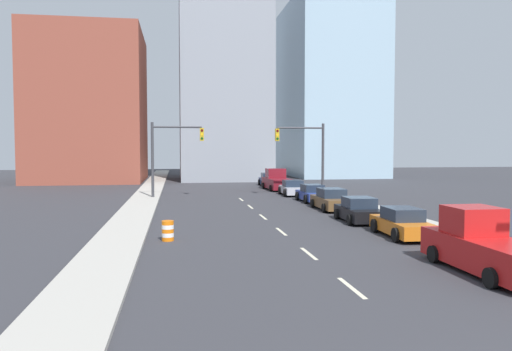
{
  "coord_description": "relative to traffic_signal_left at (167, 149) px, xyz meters",
  "views": [
    {
      "loc": [
        -5.34,
        -5.85,
        4.35
      ],
      "look_at": [
        0.8,
        32.92,
        2.2
      ],
      "focal_mm": 35.0,
      "sensor_mm": 36.0,
      "label": 1
    }
  ],
  "objects": [
    {
      "name": "lane_stripe_at_19m",
      "position": [
        6.19,
        -18.29,
        -4.26
      ],
      "size": [
        0.16,
        2.4,
        0.01
      ],
      "primitive_type": "cube",
      "color": "beige",
      "rests_on": "ground"
    },
    {
      "name": "traffic_signal_right",
      "position": [
        12.65,
        0.0,
        0.0
      ],
      "size": [
        4.52,
        0.35,
        6.57
      ],
      "color": "#38383D",
      "rests_on": "ground"
    },
    {
      "name": "lane_stripe_at_14m",
      "position": [
        6.19,
        -23.81,
        -4.26
      ],
      "size": [
        0.16,
        2.4,
        0.01
      ],
      "primitive_type": "cube",
      "color": "beige",
      "rests_on": "ground"
    },
    {
      "name": "sidewalk_left",
      "position": [
        -1.89,
        7.47,
        -4.18
      ],
      "size": [
        2.43,
        90.43,
        0.16
      ],
      "color": "#ADA89E",
      "rests_on": "ground"
    },
    {
      "name": "sedan_navy",
      "position": [
        11.31,
        13.03,
        -3.58
      ],
      "size": [
        2.22,
        4.6,
        1.49
      ],
      "rotation": [
        0.0,
        0.0,
        -0.04
      ],
      "color": "#141E47",
      "rests_on": "ground"
    },
    {
      "name": "pickup_truck_maroon",
      "position": [
        11.17,
        7.48,
        -3.37
      ],
      "size": [
        2.62,
        5.7,
        2.2
      ],
      "rotation": [
        0.0,
        0.0,
        0.04
      ],
      "color": "maroon",
      "rests_on": "ground"
    },
    {
      "name": "sedan_brown",
      "position": [
        11.61,
        -9.74,
        -3.57
      ],
      "size": [
        2.17,
        4.78,
        1.51
      ],
      "rotation": [
        0.0,
        0.0,
        -0.01
      ],
      "color": "brown",
      "rests_on": "ground"
    },
    {
      "name": "sedan_silver",
      "position": [
        11.38,
        1.24,
        -3.62
      ],
      "size": [
        2.26,
        4.47,
        1.39
      ],
      "rotation": [
        0.0,
        0.0,
        -0.03
      ],
      "color": "#B2B2BC",
      "rests_on": "ground"
    },
    {
      "name": "lane_stripe_at_9m",
      "position": [
        6.19,
        -28.92,
        -4.26
      ],
      "size": [
        0.16,
        2.4,
        0.01
      ],
      "primitive_type": "cube",
      "color": "beige",
      "rests_on": "ground"
    },
    {
      "name": "sedan_black",
      "position": [
        11.45,
        -15.6,
        -3.6
      ],
      "size": [
        2.27,
        4.31,
        1.46
      ],
      "rotation": [
        0.0,
        0.0,
        -0.04
      ],
      "color": "black",
      "rests_on": "ground"
    },
    {
      "name": "pickup_truck_red",
      "position": [
        11.46,
        -27.74,
        -3.36
      ],
      "size": [
        2.26,
        5.71,
        2.23
      ],
      "rotation": [
        0.0,
        0.0,
        -0.0
      ],
      "color": "red",
      "rests_on": "ground"
    },
    {
      "name": "traffic_barrel",
      "position": [
        0.39,
        -20.0,
        -3.78
      ],
      "size": [
        0.56,
        0.56,
        0.95
      ],
      "color": "orange",
      "rests_on": "ground"
    },
    {
      "name": "building_office_center",
      "position": [
        7.3,
        29.19,
        11.49
      ],
      "size": [
        12.0,
        20.0,
        31.51
      ],
      "color": "gray",
      "rests_on": "ground"
    },
    {
      "name": "lane_stripe_at_36m",
      "position": [
        6.19,
        -1.79,
        -4.26
      ],
      "size": [
        0.16,
        2.4,
        0.01
      ],
      "primitive_type": "cube",
      "color": "beige",
      "rests_on": "ground"
    },
    {
      "name": "building_glass_right",
      "position": [
        24.68,
        33.19,
        9.28
      ],
      "size": [
        13.0,
        20.0,
        27.09
      ],
      "color": "#99B7CC",
      "rests_on": "ground"
    },
    {
      "name": "building_brick_left",
      "position": [
        -10.52,
        25.19,
        5.51
      ],
      "size": [
        14.0,
        16.0,
        19.54
      ],
      "color": "brown",
      "rests_on": "ground"
    },
    {
      "name": "sedan_blue",
      "position": [
        11.68,
        -4.47,
        -3.61
      ],
      "size": [
        2.06,
        4.39,
        1.41
      ],
      "rotation": [
        0.0,
        0.0,
        0.01
      ],
      "color": "navy",
      "rests_on": "ground"
    },
    {
      "name": "traffic_signal_left",
      "position": [
        0.0,
        0.0,
        0.0
      ],
      "size": [
        4.52,
        0.35,
        6.57
      ],
      "color": "#38383D",
      "rests_on": "ground"
    },
    {
      "name": "sedan_orange",
      "position": [
        11.77,
        -20.68,
        -3.6
      ],
      "size": [
        2.15,
        4.57,
        1.43
      ],
      "rotation": [
        0.0,
        0.0,
        -0.04
      ],
      "color": "orange",
      "rests_on": "ground"
    },
    {
      "name": "sidewalk_right",
      "position": [
        14.28,
        7.47,
        -4.18
      ],
      "size": [
        2.43,
        90.43,
        0.16
      ],
      "color": "#ADA89E",
      "rests_on": "ground"
    },
    {
      "name": "lane_stripe_at_25m",
      "position": [
        6.19,
        -12.68,
        -4.26
      ],
      "size": [
        0.16,
        2.4,
        0.01
      ],
      "primitive_type": "cube",
      "color": "beige",
      "rests_on": "ground"
    },
    {
      "name": "lane_stripe_at_31m",
      "position": [
        6.19,
        -7.1,
        -4.26
      ],
      "size": [
        0.16,
        2.4,
        0.01
      ],
      "primitive_type": "cube",
      "color": "beige",
      "rests_on": "ground"
    }
  ]
}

